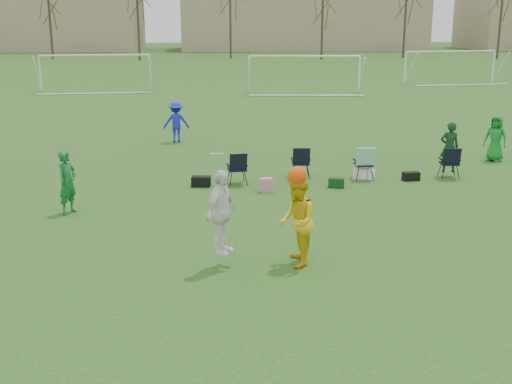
{
  "coord_description": "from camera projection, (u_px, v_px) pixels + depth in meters",
  "views": [
    {
      "loc": [
        -1.79,
        -10.7,
        4.73
      ],
      "look_at": [
        -1.01,
        2.18,
        1.25
      ],
      "focal_mm": 45.0,
      "sensor_mm": 36.0,
      "label": 1
    }
  ],
  "objects": [
    {
      "name": "ground",
      "position": [
        319.0,
        289.0,
        11.65
      ],
      "size": [
        260.0,
        260.0,
        0.0
      ],
      "primitive_type": "plane",
      "color": "#245019",
      "rests_on": "ground"
    },
    {
      "name": "sideline_setup",
      "position": [
        356.0,
        163.0,
        19.49
      ],
      "size": [
        8.24,
        2.16,
        1.71
      ],
      "color": "#0F371C",
      "rests_on": "ground"
    },
    {
      "name": "tree_line",
      "position": [
        233.0,
        16.0,
        77.66
      ],
      "size": [
        110.28,
        3.28,
        11.4
      ],
      "color": "#382B21",
      "rests_on": "ground"
    },
    {
      "name": "goal_right",
      "position": [
        451.0,
        58.0,
        48.71
      ],
      "size": [
        7.35,
        1.14,
        2.46
      ],
      "rotation": [
        0.0,
        0.0,
        0.14
      ],
      "color": "white",
      "rests_on": "ground"
    },
    {
      "name": "goal_left",
      "position": [
        95.0,
        62.0,
        43.33
      ],
      "size": [
        7.39,
        0.76,
        2.46
      ],
      "rotation": [
        0.0,
        0.0,
        0.09
      ],
      "color": "white",
      "rests_on": "ground"
    },
    {
      "name": "goal_mid",
      "position": [
        305.0,
        64.0,
        42.22
      ],
      "size": [
        7.4,
        0.63,
        2.46
      ],
      "rotation": [
        0.0,
        0.0,
        -0.07
      ],
      "color": "white",
      "rests_on": "ground"
    },
    {
      "name": "fielder_green_near",
      "position": [
        67.0,
        182.0,
        15.99
      ],
      "size": [
        0.61,
        0.7,
        1.61
      ],
      "primitive_type": "imported",
      "rotation": [
        0.0,
        0.0,
        1.11
      ],
      "color": "#136D30",
      "rests_on": "ground"
    },
    {
      "name": "fielder_blue",
      "position": [
        176.0,
        122.0,
        25.4
      ],
      "size": [
        1.09,
        0.69,
        1.61
      ],
      "primitive_type": "imported",
      "rotation": [
        0.0,
        0.0,
        3.24
      ],
      "color": "#1B24CF",
      "rests_on": "ground"
    },
    {
      "name": "center_contest",
      "position": [
        268.0,
        217.0,
        12.49
      ],
      "size": [
        2.25,
        1.06,
        2.33
      ],
      "color": "white",
      "rests_on": "ground"
    },
    {
      "name": "building_row",
      "position": [
        269.0,
        11.0,
        103.01
      ],
      "size": [
        126.0,
        16.0,
        13.0
      ],
      "color": "tan",
      "rests_on": "ground"
    },
    {
      "name": "fielder_green_far",
      "position": [
        496.0,
        138.0,
        21.97
      ],
      "size": [
        0.91,
        0.9,
        1.59
      ],
      "primitive_type": "imported",
      "rotation": [
        0.0,
        0.0,
        -0.75
      ],
      "color": "#167E2A",
      "rests_on": "ground"
    }
  ]
}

